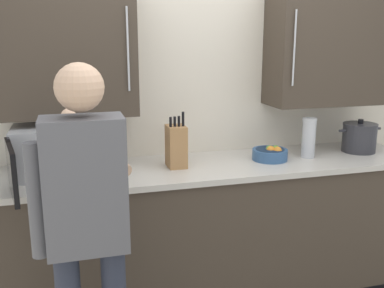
# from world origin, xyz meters

# --- Properties ---
(back_wall_tiled) EXTENTS (3.34, 0.44, 2.51)m
(back_wall_tiled) POSITION_xyz_m (0.00, 0.99, 1.38)
(back_wall_tiled) COLOR beige
(back_wall_tiled) RESTS_ON ground_plane
(counter_unit) EXTENTS (2.76, 0.64, 0.95)m
(counter_unit) POSITION_xyz_m (0.00, 0.70, 0.47)
(counter_unit) COLOR #3D3328
(counter_unit) RESTS_ON ground_plane
(microwave_oven) EXTENTS (0.55, 0.73, 0.28)m
(microwave_oven) POSITION_xyz_m (-0.93, 0.73, 1.09)
(microwave_oven) COLOR #B7BABF
(microwave_oven) RESTS_ON counter_unit
(knife_block) EXTENTS (0.11, 0.15, 0.34)m
(knife_block) POSITION_xyz_m (-0.24, 0.70, 1.08)
(knife_block) COLOR #A37547
(knife_block) RESTS_ON counter_unit
(stock_pot) EXTENTS (0.33, 0.23, 0.23)m
(stock_pot) POSITION_xyz_m (1.08, 0.72, 1.05)
(stock_pot) COLOR #2D2D33
(stock_pot) RESTS_ON counter_unit
(fruit_bowl) EXTENTS (0.23, 0.23, 0.10)m
(fruit_bowl) POSITION_xyz_m (0.39, 0.69, 0.99)
(fruit_bowl) COLOR #335684
(fruit_bowl) RESTS_ON counter_unit
(thermos_flask) EXTENTS (0.09, 0.09, 0.26)m
(thermos_flask) POSITION_xyz_m (0.66, 0.68, 1.08)
(thermos_flask) COLOR #B7BABF
(thermos_flask) RESTS_ON counter_unit
(person_figure) EXTENTS (0.44, 0.57, 1.63)m
(person_figure) POSITION_xyz_m (-0.81, -0.02, 0.97)
(person_figure) COLOR #282D3D
(person_figure) RESTS_ON ground_plane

